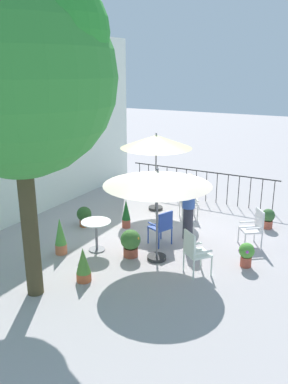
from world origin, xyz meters
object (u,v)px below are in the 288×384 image
patio_chair_3 (162,225)px  patio_chair_2 (188,200)px  potted_plant_1 (131,242)px  standing_person (189,206)px  patio_umbrella_0 (157,179)px  potted_plant_3 (268,218)px  patio_chair_0 (254,226)px  potted_plant_0 (84,216)px  shade_tree (17,76)px  potted_plant_5 (126,213)px  potted_plant_4 (60,236)px  potted_plant_2 (83,265)px  patio_umbrella_1 (156,142)px  patio_chair_1 (194,250)px  cafe_table_0 (96,230)px  potted_plant_6 (246,253)px

patio_chair_3 → patio_chair_2: bearing=5.0°
potted_plant_1 → standing_person: standing_person is taller
patio_umbrella_0 → potted_plant_3: 3.98m
patio_chair_0 → potted_plant_1: 3.08m
potted_plant_0 → shade_tree: bearing=-159.1°
standing_person → patio_chair_2: bearing=22.5°
potted_plant_5 → potted_plant_4: bearing=166.4°
patio_chair_0 → potted_plant_5: patio_chair_0 is taller
potted_plant_2 → potted_plant_5: (2.89, 0.73, 0.04)m
patio_chair_2 → patio_chair_0: bearing=-115.1°
patio_chair_2 → patio_umbrella_1: bearing=82.2°
patio_chair_1 → standing_person: (1.68, 0.85, 0.34)m
patio_chair_1 → potted_plant_5: 3.04m
potted_plant_1 → patio_chair_1: bearing=-93.1°
patio_umbrella_1 → patio_chair_3: (-2.25, -1.34, -1.60)m
potted_plant_3 → potted_plant_5: size_ratio=0.67×
potted_plant_0 → potted_plant_2: 3.01m
cafe_table_0 → standing_person: standing_person is taller
shade_tree → patio_umbrella_0: (2.35, -1.47, -2.15)m
patio_umbrella_0 → potted_plant_0: bearing=73.1°
patio_umbrella_0 → potted_plant_1: bearing=103.9°
potted_plant_0 → potted_plant_2: bearing=-143.2°
patio_umbrella_1 → potted_plant_4: patio_umbrella_1 is taller
patio_chair_1 → potted_plant_5: (1.54, 2.61, -0.15)m
standing_person → potted_plant_3: bearing=-44.3°
potted_plant_6 → patio_chair_1: bearing=135.2°
patio_umbrella_1 → patio_chair_2: patio_umbrella_1 is taller
patio_chair_0 → patio_chair_1: (-2.07, 0.75, 0.04)m
patio_chair_0 → patio_umbrella_0: bearing=136.3°
shade_tree → potted_plant_0: (3.17, 1.21, -3.76)m
potted_plant_0 → patio_umbrella_0: bearing=-106.9°
patio_umbrella_1 → potted_plant_2: 4.97m
patio_chair_1 → patio_chair_0: bearing=-19.8°
patio_umbrella_1 → patio_chair_0: (-1.18, -3.33, -1.60)m
potted_plant_2 → potted_plant_6: size_ratio=1.34×
patio_umbrella_1 → patio_chair_0: size_ratio=2.58×
patio_chair_2 → potted_plant_2: (-4.44, 0.45, -0.17)m
patio_chair_0 → potted_plant_4: bearing=124.5°
patio_umbrella_1 → potted_plant_3: patio_umbrella_1 is taller
patio_umbrella_0 → patio_chair_3: patio_umbrella_0 is taller
patio_chair_3 → patio_chair_1: bearing=-128.6°
shade_tree → patio_chair_3: bearing=-21.5°
patio_umbrella_1 → potted_plant_5: 2.42m
potted_plant_1 → potted_plant_4: bearing=114.1°
patio_chair_0 → potted_plant_1: bearing=130.0°
patio_chair_1 → potted_plant_3: patio_chair_1 is taller
patio_chair_0 → standing_person: (-0.39, 1.59, 0.38)m
potted_plant_1 → potted_plant_2: potted_plant_2 is taller
standing_person → cafe_table_0: bearing=136.1°
patio_chair_0 → patio_chair_1: 2.20m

